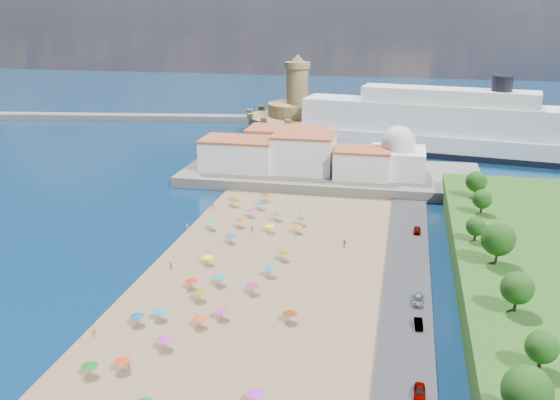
# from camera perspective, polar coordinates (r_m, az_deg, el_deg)

# --- Properties ---
(ground) EXTENTS (700.00, 700.00, 0.00)m
(ground) POSITION_cam_1_polar(r_m,az_deg,el_deg) (127.19, -4.06, -6.69)
(ground) COLOR #071938
(ground) RESTS_ON ground
(terrace) EXTENTS (90.00, 36.00, 3.00)m
(terrace) POSITION_cam_1_polar(r_m,az_deg,el_deg) (192.54, 4.63, 2.31)
(terrace) COLOR #59544C
(terrace) RESTS_ON ground
(jetty) EXTENTS (18.00, 70.00, 2.40)m
(jetty) POSITION_cam_1_polar(r_m,az_deg,el_deg) (229.53, 0.25, 4.81)
(jetty) COLOR #59544C
(jetty) RESTS_ON ground
(breakwater) EXTENTS (199.03, 34.77, 2.60)m
(breakwater) POSITION_cam_1_polar(r_m,az_deg,el_deg) (304.41, -16.54, 7.31)
(breakwater) COLOR #59544C
(breakwater) RESTS_ON ground
(waterfront_buildings) EXTENTS (57.00, 29.00, 11.00)m
(waterfront_buildings) POSITION_cam_1_polar(r_m,az_deg,el_deg) (193.51, 0.85, 4.39)
(waterfront_buildings) COLOR silver
(waterfront_buildings) RESTS_ON terrace
(domed_building) EXTENTS (16.00, 16.00, 15.00)m
(domed_building) POSITION_cam_1_polar(r_m,az_deg,el_deg) (187.50, 10.69, 3.99)
(domed_building) COLOR silver
(domed_building) RESTS_ON terrace
(fortress) EXTENTS (40.00, 40.00, 32.40)m
(fortress) POSITION_cam_1_polar(r_m,az_deg,el_deg) (257.33, 1.58, 7.46)
(fortress) COLOR olive
(fortress) RESTS_ON ground
(cruise_ship) EXTENTS (132.05, 40.21, 28.52)m
(cruise_ship) POSITION_cam_1_polar(r_m,az_deg,el_deg) (231.50, 14.97, 6.15)
(cruise_ship) COLOR black
(cruise_ship) RESTS_ON ground
(beach_parasols) EXTENTS (31.06, 115.72, 2.20)m
(beach_parasols) POSITION_cam_1_polar(r_m,az_deg,el_deg) (118.20, -5.87, -7.58)
(beach_parasols) COLOR gray
(beach_parasols) RESTS_ON beach
(beachgoers) EXTENTS (39.05, 75.28, 1.88)m
(beachgoers) POSITION_cam_1_polar(r_m,az_deg,el_deg) (137.58, -3.92, -4.25)
(beachgoers) COLOR tan
(beachgoers) RESTS_ON beach
(parked_cars) EXTENTS (2.13, 68.66, 1.36)m
(parked_cars) POSITION_cam_1_polar(r_m,az_deg,el_deg) (116.55, 12.52, -8.74)
(parked_cars) COLOR gray
(parked_cars) RESTS_ON promenade
(hillside_trees) EXTENTS (11.46, 108.41, 7.99)m
(hillside_trees) POSITION_cam_1_polar(r_m,az_deg,el_deg) (110.84, 19.49, -5.83)
(hillside_trees) COLOR #382314
(hillside_trees) RESTS_ON hillside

